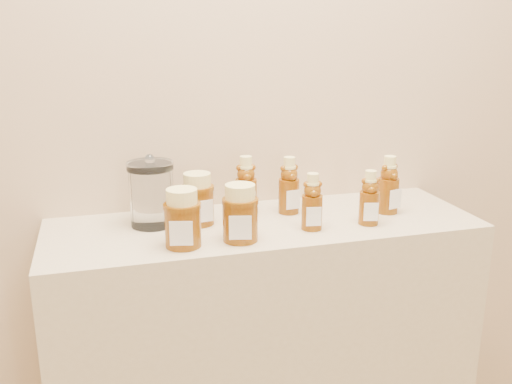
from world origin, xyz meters
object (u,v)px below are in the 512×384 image
object	(u,v)px
bear_bottle_back_left	(246,182)
honey_jar_left	(183,218)
display_table	(264,363)
glass_canister	(151,191)
bear_bottle_front_left	(312,198)

from	to	relation	value
bear_bottle_back_left	honey_jar_left	distance (m)	0.29
display_table	glass_canister	world-z (taller)	glass_canister
honey_jar_left	bear_bottle_front_left	bearing A→B (deg)	18.70
bear_bottle_front_left	honey_jar_left	xyz separation A→B (m)	(-0.35, -0.03, -0.01)
display_table	bear_bottle_back_left	size ratio (longest dim) A/B	6.14
honey_jar_left	glass_canister	xyz separation A→B (m)	(-0.06, 0.18, 0.02)
bear_bottle_back_left	glass_canister	distance (m)	0.27
bear_bottle_front_left	honey_jar_left	size ratio (longest dim) A/B	1.18
display_table	bear_bottle_back_left	distance (m)	0.56
bear_bottle_front_left	honey_jar_left	distance (m)	0.35
bear_bottle_back_left	honey_jar_left	world-z (taller)	bear_bottle_back_left
display_table	bear_bottle_front_left	size ratio (longest dim) A/B	6.86
honey_jar_left	glass_canister	bearing A→B (deg)	121.61
bear_bottle_back_left	display_table	bearing A→B (deg)	-63.65
glass_canister	bear_bottle_back_left	bearing A→B (deg)	4.23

